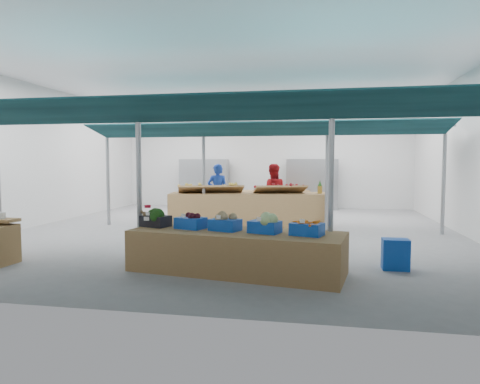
{
  "coord_description": "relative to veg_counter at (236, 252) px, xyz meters",
  "views": [
    {
      "loc": [
        2.31,
        -11.46,
        1.9
      ],
      "look_at": [
        0.46,
        -1.6,
        1.2
      ],
      "focal_mm": 32.0,
      "sensor_mm": 36.0,
      "label": 1
    }
  ],
  "objects": [
    {
      "name": "hall",
      "position": [
        -0.91,
        5.75,
        2.29
      ],
      "size": [
        13.0,
        13.0,
        13.0
      ],
      "color": "silver",
      "rests_on": "ground"
    },
    {
      "name": "fruit_counter",
      "position": [
        -0.67,
        5.29,
        0.14
      ],
      "size": [
        4.73,
        1.79,
        0.99
      ],
      "primitive_type": "cube",
      "rotation": [
        0.0,
        0.0,
        0.15
      ],
      "color": "brown",
      "rests_on": "floor"
    },
    {
      "name": "pole_ribbon",
      "position": [
        -1.67,
        0.13,
        0.72
      ],
      "size": [
        0.12,
        0.12,
        0.28
      ],
      "color": "#AE0B20",
      "rests_on": "pole_grid"
    },
    {
      "name": "vendor_left",
      "position": [
        -1.87,
        6.39,
        0.57
      ],
      "size": [
        0.73,
        0.54,
        1.85
      ],
      "primitive_type": "imported",
      "rotation": [
        0.0,
        0.0,
        3.29
      ],
      "color": "#18379E",
      "rests_on": "floor"
    },
    {
      "name": "awnings",
      "position": [
        -0.16,
        2.56,
        2.42
      ],
      "size": [
        9.5,
        7.08,
        0.3
      ],
      "color": "black",
      "rests_on": "pole_grid"
    },
    {
      "name": "vendor_right",
      "position": [
        -0.07,
        6.39,
        0.57
      ],
      "size": [
        0.99,
        0.83,
        1.85
      ],
      "primitive_type": "imported",
      "rotation": [
        0.0,
        0.0,
        3.29
      ],
      "color": "#A31419",
      "rests_on": "floor"
    },
    {
      "name": "crate_stack",
      "position": [
        2.74,
        0.69,
        -0.08
      ],
      "size": [
        0.46,
        0.32,
        0.55
      ],
      "primitive_type": "cube",
      "rotation": [
        0.0,
        0.0,
        -0.0
      ],
      "color": "#0F42AA",
      "rests_on": "floor"
    },
    {
      "name": "sparrow",
      "position": [
        -1.74,
        0.15,
        0.61
      ],
      "size": [
        0.12,
        0.09,
        0.11
      ],
      "rotation": [
        0.0,
        0.0,
        -0.32
      ],
      "color": "brown",
      "rests_on": "crate_broccoli"
    },
    {
      "name": "apple_heap_red",
      "position": [
        0.27,
        5.32,
        0.8
      ],
      "size": [
        1.64,
        1.12,
        0.27
      ],
      "rotation": [
        0.0,
        0.0,
        0.31
      ],
      "color": "#997247",
      "rests_on": "fruit_counter"
    },
    {
      "name": "apple_heap_yellow",
      "position": [
        -1.74,
        5.01,
        0.8
      ],
      "size": [
        2.02,
        1.24,
        0.27
      ],
      "rotation": [
        0.0,
        0.0,
        0.31
      ],
      "color": "#997247",
      "rests_on": "fruit_counter"
    },
    {
      "name": "pineapple",
      "position": [
        1.41,
        5.49,
        0.81
      ],
      "size": [
        0.14,
        0.14,
        0.39
      ],
      "rotation": [
        0.0,
        0.0,
        0.31
      ],
      "color": "#8C6019",
      "rests_on": "fruit_counter"
    },
    {
      "name": "pole_grid",
      "position": [
        -0.16,
        2.56,
        1.45
      ],
      "size": [
        10.0,
        4.6,
        3.0
      ],
      "color": "gray",
      "rests_on": "floor"
    },
    {
      "name": "back_shelving_left",
      "position": [
        -3.41,
        10.31,
        0.64
      ],
      "size": [
        2.0,
        0.5,
        2.0
      ],
      "primitive_type": "cube",
      "color": "#B23F33",
      "rests_on": "floor"
    },
    {
      "name": "crate_beets",
      "position": [
        -0.86,
        0.14,
        0.49
      ],
      "size": [
        0.58,
        0.49,
        0.29
      ],
      "rotation": [
        0.0,
        0.0,
        -0.32
      ],
      "color": "#0F42AA",
      "rests_on": "veg_counter"
    },
    {
      "name": "far_counter",
      "position": [
        -1.25,
        8.55,
        0.06
      ],
      "size": [
        4.62,
        2.76,
        0.84
      ],
      "primitive_type": "cube",
      "rotation": [
        0.0,
        0.0,
        0.42
      ],
      "color": "brown",
      "rests_on": "floor"
    },
    {
      "name": "crate_celeriac",
      "position": [
        -0.2,
        0.03,
        0.5
      ],
      "size": [
        0.58,
        0.49,
        0.31
      ],
      "rotation": [
        0.0,
        0.0,
        -0.32
      ],
      "color": "#0F42AA",
      "rests_on": "veg_counter"
    },
    {
      "name": "crate_carrots",
      "position": [
        1.21,
        -0.2,
        0.47
      ],
      "size": [
        0.58,
        0.49,
        0.29
      ],
      "rotation": [
        0.0,
        0.0,
        -0.32
      ],
      "color": "#0F42AA",
      "rests_on": "veg_counter"
    },
    {
      "name": "floor",
      "position": [
        -0.91,
        4.31,
        -0.36
      ],
      "size": [
        13.0,
        13.0,
        0.0
      ],
      "primitive_type": "plane",
      "color": "slate",
      "rests_on": "ground"
    },
    {
      "name": "crate_broccoli",
      "position": [
        -1.56,
        0.25,
        0.52
      ],
      "size": [
        0.58,
        0.49,
        0.35
      ],
      "rotation": [
        0.0,
        0.0,
        -0.32
      ],
      "color": "black",
      "rests_on": "veg_counter"
    },
    {
      "name": "back_shelving_right",
      "position": [
        1.09,
        10.31,
        0.64
      ],
      "size": [
        2.0,
        0.5,
        2.0
      ],
      "primitive_type": "cube",
      "color": "#B23F33",
      "rests_on": "floor"
    },
    {
      "name": "veg_counter",
      "position": [
        0.0,
        0.0,
        0.0
      ],
      "size": [
        3.83,
        1.8,
        0.72
      ],
      "primitive_type": "cube",
      "rotation": [
        0.0,
        0.0,
        -0.16
      ],
      "color": "brown",
      "rests_on": "floor"
    },
    {
      "name": "crate_cabbage",
      "position": [
        0.5,
        -0.08,
        0.52
      ],
      "size": [
        0.58,
        0.49,
        0.35
      ],
      "rotation": [
        0.0,
        0.0,
        -0.32
      ],
      "color": "#0F42AA",
      "rests_on": "veg_counter"
    }
  ]
}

